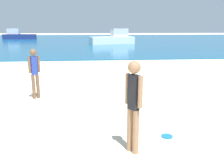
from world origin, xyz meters
The scene contains 6 objects.
water centered at (0.00, 45.97, 0.03)m, with size 160.00×60.00×0.06m, color #14567F.
person_standing centered at (0.23, 3.72, 0.95)m, with size 0.26×0.33×1.68m.
frisbee centered at (1.06, 4.23, 0.01)m, with size 0.24×0.24×0.03m, color blue.
person_distant centered at (-2.26, 7.30, 0.90)m, with size 0.33×0.22×1.58m.
boat_near centered at (2.73, 32.41, 0.78)m, with size 6.38×3.58×2.07m.
boat_far centered at (-14.30, 47.43, 0.76)m, with size 6.01×2.05×2.03m.
Camera 1 is at (-0.50, -0.10, 2.21)m, focal length 37.41 mm.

